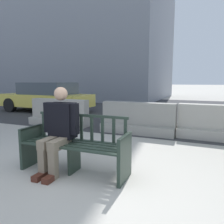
# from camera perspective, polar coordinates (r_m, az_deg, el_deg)

# --- Properties ---
(ground_plane) EXTENTS (200.00, 200.00, 0.00)m
(ground_plane) POSITION_cam_1_polar(r_m,az_deg,el_deg) (3.24, -7.68, -17.64)
(ground_plane) COLOR #ADA89E
(street_asphalt) EXTENTS (120.00, 12.00, 0.01)m
(street_asphalt) POSITION_cam_1_polar(r_m,az_deg,el_deg) (11.39, 15.16, 0.67)
(street_asphalt) COLOR #333335
(street_asphalt) RESTS_ON ground
(street_bench) EXTENTS (1.70, 0.57, 0.88)m
(street_bench) POSITION_cam_1_polar(r_m,az_deg,el_deg) (3.47, -9.67, -8.94)
(street_bench) COLOR #28382D
(street_bench) RESTS_ON ground
(seated_person) EXTENTS (0.58, 0.73, 1.31)m
(seated_person) POSITION_cam_1_polar(r_m,az_deg,el_deg) (3.48, -13.71, -4.01)
(seated_person) COLOR black
(seated_person) RESTS_ON ground
(jersey_barrier_centre) EXTENTS (2.00, 0.69, 0.84)m
(jersey_barrier_centre) POSITION_cam_1_polar(r_m,az_deg,el_deg) (6.00, 6.86, -2.24)
(jersey_barrier_centre) COLOR gray
(jersey_barrier_centre) RESTS_ON ground
(jersey_barrier_left) EXTENTS (2.01, 0.72, 0.84)m
(jersey_barrier_left) POSITION_cam_1_polar(r_m,az_deg,el_deg) (7.21, -13.50, -0.68)
(jersey_barrier_left) COLOR #9E998E
(jersey_barrier_left) RESTS_ON ground
(jersey_barrier_right) EXTENTS (2.02, 0.73, 0.84)m
(jersey_barrier_right) POSITION_cam_1_polar(r_m,az_deg,el_deg) (5.91, 26.54, -3.18)
(jersey_barrier_right) COLOR #ADA89E
(jersey_barrier_right) RESTS_ON ground
(car_taxi_near) EXTENTS (4.43, 2.05, 1.35)m
(car_taxi_near) POSITION_cam_1_polar(r_m,az_deg,el_deg) (10.63, -16.83, 3.81)
(car_taxi_near) COLOR #DBC64C
(car_taxi_near) RESTS_ON ground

